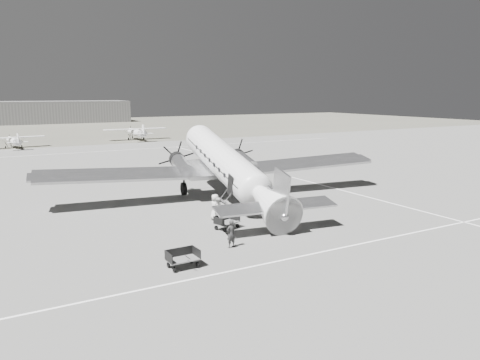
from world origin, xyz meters
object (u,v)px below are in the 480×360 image
at_px(light_plane_left, 14,142).
at_px(ground_crew, 231,234).
at_px(ramp_agent, 219,210).
at_px(passenger, 215,207).
at_px(dc3_airliner, 228,168).
at_px(hangar_main, 57,112).
at_px(baggage_cart_far, 183,259).
at_px(baggage_cart_near, 227,222).
at_px(light_plane_right, 136,133).

bearing_deg(light_plane_left, ground_crew, -89.80).
distance_m(ramp_agent, passenger, 0.76).
bearing_deg(dc3_airliner, hangar_main, 95.69).
distance_m(dc3_airliner, light_plane_left, 53.35).
xyz_separation_m(ground_crew, ramp_agent, (1.81, 5.15, 0.07)).
bearing_deg(baggage_cart_far, light_plane_left, 91.62).
height_order(baggage_cart_near, baggage_cart_far, baggage_cart_far).
bearing_deg(light_plane_left, hangar_main, 69.66).
xyz_separation_m(baggage_cart_far, ground_crew, (3.73, 1.64, 0.35)).
xyz_separation_m(baggage_cart_near, baggage_cart_far, (-5.30, -5.12, 0.01)).
bearing_deg(hangar_main, light_plane_left, -103.98).
bearing_deg(baggage_cart_near, hangar_main, 66.76).
distance_m(baggage_cart_near, baggage_cart_far, 7.37).
xyz_separation_m(light_plane_right, ramp_agent, (-12.88, -60.54, -0.36)).
bearing_deg(baggage_cart_near, baggage_cart_far, -155.53).
xyz_separation_m(hangar_main, light_plane_right, (4.79, -65.02, -2.04)).
bearing_deg(dc3_airliner, ramp_agent, -116.33).
height_order(hangar_main, ground_crew, hangar_main).
xyz_separation_m(hangar_main, baggage_cart_near, (-8.33, -127.23, -2.82)).
xyz_separation_m(hangar_main, light_plane_left, (-17.06, -68.51, -2.26)).
xyz_separation_m(dc3_airliner, baggage_cart_near, (-3.78, -6.89, -2.43)).
relative_size(hangar_main, baggage_cart_near, 24.92).
height_order(hangar_main, baggage_cart_far, hangar_main).
relative_size(light_plane_left, baggage_cart_far, 5.88).
height_order(dc3_airliner, baggage_cart_far, dc3_airliner).
bearing_deg(dc3_airliner, light_plane_right, 88.27).
bearing_deg(light_plane_left, dc3_airliner, -82.79).
bearing_deg(light_plane_left, ramp_agent, -87.43).
bearing_deg(passenger, baggage_cart_far, 128.04).
xyz_separation_m(light_plane_left, light_plane_right, (21.84, 3.50, 0.22)).
bearing_deg(hangar_main, light_plane_right, -85.79).
relative_size(dc3_airliner, passenger, 16.20).
bearing_deg(baggage_cart_far, passenger, 51.76).
relative_size(dc3_airliner, baggage_cart_near, 18.13).
relative_size(hangar_main, dc3_airliner, 1.37).
distance_m(dc3_airliner, light_plane_right, 56.13).
bearing_deg(hangar_main, passenger, -93.66).
bearing_deg(light_plane_left, baggage_cart_far, -93.29).
bearing_deg(baggage_cart_far, dc3_airliner, 51.45).
height_order(dc3_airliner, baggage_cart_near, dc3_airliner).
bearing_deg(light_plane_right, baggage_cart_far, -104.25).
distance_m(baggage_cart_near, passenger, 2.50).
relative_size(dc3_airliner, ramp_agent, 16.85).
bearing_deg(light_plane_right, ramp_agent, -100.96).
bearing_deg(baggage_cart_far, hangar_main, 82.66).
bearing_deg(light_plane_left, passenger, -87.21).
distance_m(hangar_main, ground_crew, 131.11).
height_order(light_plane_right, ground_crew, light_plane_right).
height_order(hangar_main, baggage_cart_near, hangar_main).
xyz_separation_m(light_plane_left, ramp_agent, (8.96, -57.05, -0.14)).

